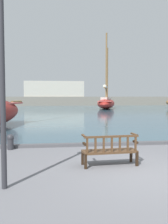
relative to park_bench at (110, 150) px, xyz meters
The scene contains 8 objects.
ground_plane 1.26m from the park_bench, 49.80° to the right, with size 160.00×160.00×0.00m, color slate.
harbor_water 43.12m from the park_bench, 89.00° to the left, with size 100.00×80.00×0.08m, color #385666.
quay_edge_kerb 3.08m from the park_bench, 75.74° to the left, with size 40.00×0.30×0.12m, color #4C4C50.
park_bench is the anchor object (origin of this frame).
sailboat_nearest_port 32.04m from the park_bench, 78.02° to the left, with size 5.06×9.89×11.76m.
mooring_bollard 4.19m from the park_bench, 141.14° to the left, with size 0.26×0.26×0.59m.
lamp_post 3.78m from the park_bench, 151.38° to the right, with size 0.28×0.28×4.36m.
far_breakwater 45.16m from the park_bench, 89.75° to the left, with size 45.50×2.40×5.13m.
Camera 1 is at (-2.40, -6.16, 2.04)m, focal length 40.00 mm.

